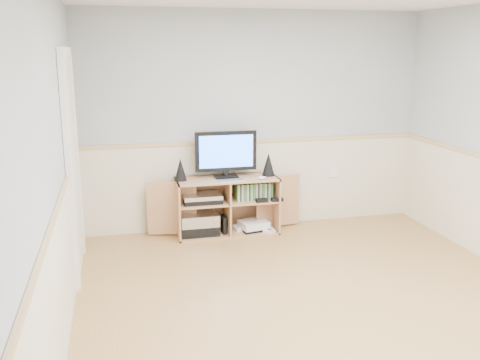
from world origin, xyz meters
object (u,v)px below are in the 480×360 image
Objects in this scene: media_cabinet at (226,204)px; game_consoles at (252,226)px; keyboard at (231,181)px; monitor at (226,153)px.

media_cabinet reaches higher than game_consoles.
game_consoles is at bearing -12.41° from media_cabinet.
media_cabinet is at bearing 90.18° from keyboard.
keyboard is 0.62× the size of game_consoles.
keyboard is (0.02, -0.19, -0.28)m from monitor.
keyboard is at bearing -83.90° from monitor.
monitor reaches higher than game_consoles.
media_cabinet is 3.89× the size of game_consoles.
game_consoles is (0.28, 0.13, -0.59)m from keyboard.
monitor reaches higher than keyboard.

